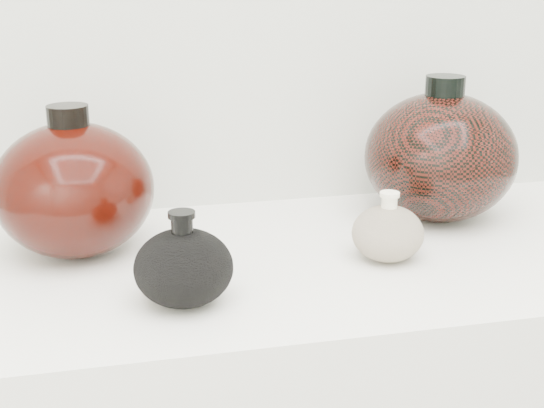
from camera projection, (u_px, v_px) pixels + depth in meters
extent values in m
cube|color=silver|center=(271.00, 267.00, 1.06)|extent=(1.20, 0.50, 0.03)
ellipsoid|color=black|center=(184.00, 268.00, 0.90)|extent=(0.13, 0.13, 0.09)
cylinder|color=black|center=(182.00, 226.00, 0.88)|extent=(0.03, 0.03, 0.03)
cylinder|color=black|center=(182.00, 214.00, 0.88)|extent=(0.03, 0.03, 0.01)
ellipsoid|color=beige|center=(388.00, 233.00, 1.03)|extent=(0.12, 0.12, 0.08)
cylinder|color=#F5EBCA|center=(389.00, 203.00, 1.02)|extent=(0.03, 0.03, 0.02)
cylinder|color=#F5EBCA|center=(390.00, 194.00, 1.02)|extent=(0.03, 0.03, 0.01)
ellipsoid|color=black|center=(74.00, 190.00, 1.04)|extent=(0.26, 0.26, 0.19)
cylinder|color=black|center=(68.00, 118.00, 1.01)|extent=(0.07, 0.07, 0.03)
ellipsoid|color=black|center=(440.00, 157.00, 1.18)|extent=(0.27, 0.27, 0.20)
cylinder|color=black|center=(445.00, 88.00, 1.15)|extent=(0.07, 0.07, 0.04)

